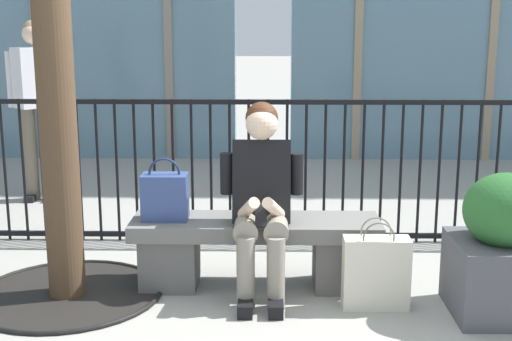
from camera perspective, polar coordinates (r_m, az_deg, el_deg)
ground_plane at (r=4.61m, az=-0.03°, el=-9.41°), size 60.00×60.00×0.00m
stone_bench at (r=4.52m, az=-0.03°, el=-6.21°), size 1.60×0.44×0.45m
seated_person_with_phone at (r=4.29m, az=0.45°, el=-1.95°), size 0.52×0.66×1.21m
handbag_on_bench at (r=4.47m, az=-7.49°, el=-2.09°), size 0.29×0.18×0.40m
shopping_bag at (r=4.26m, az=9.83°, el=-8.22°), size 0.40×0.16×0.55m
bystander_at_railing at (r=6.89m, az=-17.56°, el=5.82°), size 0.55×0.42×1.71m
plaza_railing at (r=5.35m, az=0.19°, el=-0.03°), size 7.78×0.04×1.12m
planter at (r=4.31m, az=19.64°, el=-6.18°), size 0.57×0.57×0.85m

